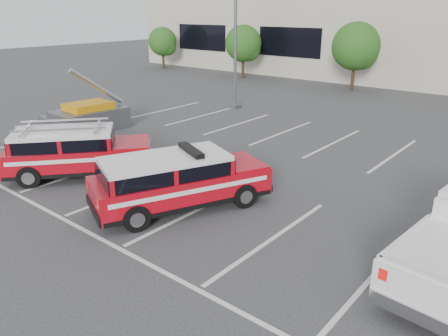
% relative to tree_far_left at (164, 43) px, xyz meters
% --- Properties ---
extents(ground, '(120.00, 120.00, 0.00)m').
position_rel_tree_far_left_xyz_m(ground, '(24.91, -22.05, -2.50)').
color(ground, '#303033').
rests_on(ground, ground).
extents(stall_markings, '(23.00, 15.00, 0.01)m').
position_rel_tree_far_left_xyz_m(stall_markings, '(24.91, -17.55, -2.50)').
color(stall_markings, silver).
rests_on(stall_markings, ground).
extents(tree_far_left, '(2.77, 2.77, 3.99)m').
position_rel_tree_far_left_xyz_m(tree_far_left, '(0.00, 0.00, 0.00)').
color(tree_far_left, '#3F2B19').
rests_on(tree_far_left, ground).
extents(tree_left, '(3.07, 3.07, 4.42)m').
position_rel_tree_far_left_xyz_m(tree_left, '(10.00, 0.00, 0.27)').
color(tree_left, '#3F2B19').
rests_on(tree_left, ground).
extents(tree_mid_left, '(3.37, 3.37, 4.85)m').
position_rel_tree_far_left_xyz_m(tree_mid_left, '(20.00, 0.00, 0.54)').
color(tree_mid_left, '#3F2B19').
rests_on(tree_mid_left, ground).
extents(light_pole_left, '(0.90, 0.60, 10.24)m').
position_rel_tree_far_left_xyz_m(light_pole_left, '(16.91, -10.05, 2.68)').
color(light_pole_left, '#59595E').
rests_on(light_pole_left, ground).
extents(fire_chief_suv, '(3.82, 5.52, 1.83)m').
position_rel_tree_far_left_xyz_m(fire_chief_suv, '(24.34, -22.20, -1.75)').
color(fire_chief_suv, '#A70814').
rests_on(fire_chief_suv, ground).
extents(ladder_suv, '(4.65, 5.01, 1.94)m').
position_rel_tree_far_left_xyz_m(ladder_suv, '(19.66, -22.61, -1.73)').
color(ladder_suv, '#A70814').
rests_on(ladder_suv, ground).
extents(utility_rig, '(3.22, 3.70, 3.08)m').
position_rel_tree_far_left_xyz_m(utility_rig, '(14.42, -18.69, -1.89)').
color(utility_rig, '#59595E').
rests_on(utility_rig, ground).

